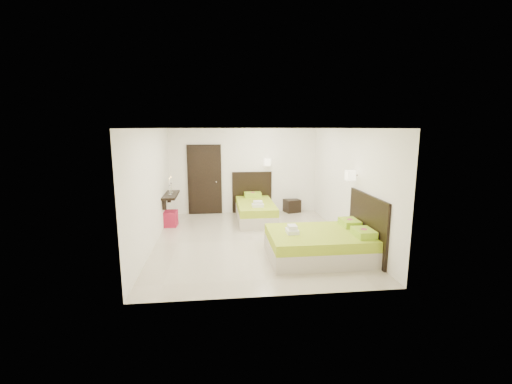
{
  "coord_description": "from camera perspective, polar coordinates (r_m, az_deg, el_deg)",
  "views": [
    {
      "loc": [
        -0.8,
        -7.68,
        2.61
      ],
      "look_at": [
        0.1,
        0.3,
        1.1
      ],
      "focal_mm": 24.0,
      "sensor_mm": 36.0,
      "label": 1
    }
  ],
  "objects": [
    {
      "name": "bed_double",
      "position": [
        7.17,
        11.11,
        -8.3
      ],
      "size": [
        2.05,
        1.75,
        1.69
      ],
      "color": "beige",
      "rests_on": "ground"
    },
    {
      "name": "console_shelf",
      "position": [
        9.54,
        -14.06,
        -0.52
      ],
      "size": [
        0.35,
        1.2,
        0.78
      ],
      "color": "black",
      "rests_on": "ground"
    },
    {
      "name": "ottoman",
      "position": [
        9.51,
        -14.26,
        -4.31
      ],
      "size": [
        0.44,
        0.44,
        0.41
      ],
      "primitive_type": "cube",
      "rotation": [
        0.0,
        0.0,
        -0.06
      ],
      "color": "maroon",
      "rests_on": "ground"
    },
    {
      "name": "door",
      "position": [
        10.5,
        -8.55,
        1.99
      ],
      "size": [
        1.02,
        0.15,
        2.14
      ],
      "color": "black",
      "rests_on": "ground"
    },
    {
      "name": "bed_single",
      "position": [
        9.82,
        -0.12,
        -2.92
      ],
      "size": [
        1.23,
        2.04,
        1.68
      ],
      "color": "beige",
      "rests_on": "ground"
    },
    {
      "name": "nightstand",
      "position": [
        10.83,
        6.0,
        -2.27
      ],
      "size": [
        0.54,
        0.51,
        0.4
      ],
      "primitive_type": "cube",
      "rotation": [
        0.0,
        0.0,
        0.28
      ],
      "color": "black",
      "rests_on": "ground"
    },
    {
      "name": "floor",
      "position": [
        8.15,
        -0.47,
        -8.03
      ],
      "size": [
        5.5,
        5.5,
        0.0
      ],
      "primitive_type": "plane",
      "color": "beige",
      "rests_on": "ground"
    }
  ]
}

